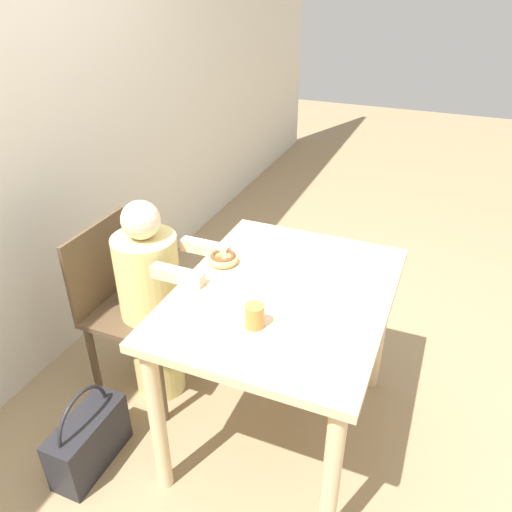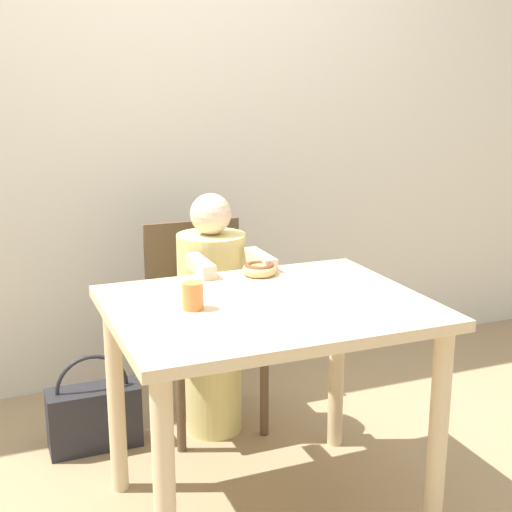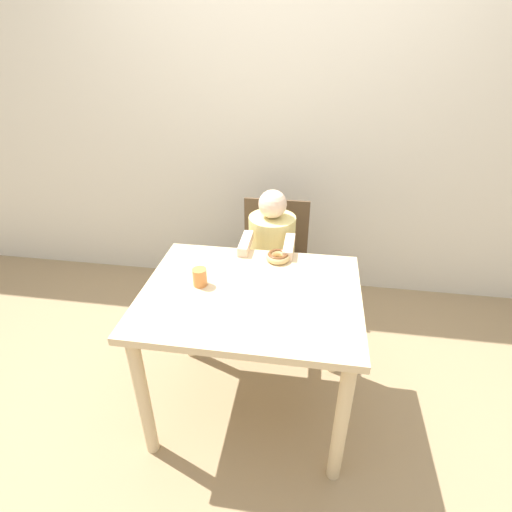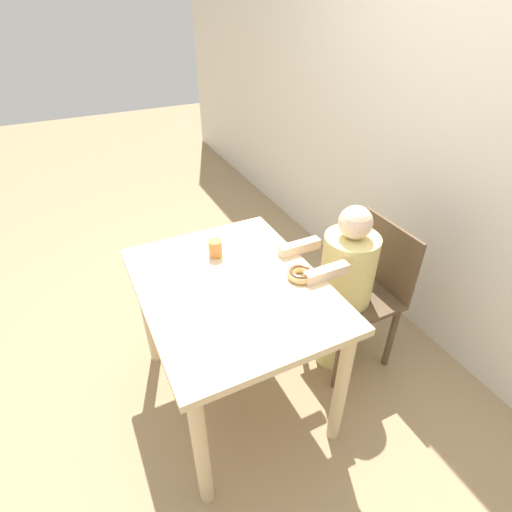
% 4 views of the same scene
% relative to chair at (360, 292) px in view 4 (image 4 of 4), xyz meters
% --- Properties ---
extents(ground_plane, '(12.00, 12.00, 0.00)m').
position_rel_chair_xyz_m(ground_plane, '(-0.02, -0.74, -0.45)').
color(ground_plane, '#997F5B').
extents(wall_back, '(8.00, 0.05, 2.50)m').
position_rel_chair_xyz_m(wall_back, '(-0.02, 0.54, 0.80)').
color(wall_back, silver).
rests_on(wall_back, ground_plane).
extents(dining_table, '(0.98, 0.77, 0.75)m').
position_rel_chair_xyz_m(dining_table, '(-0.02, -0.74, 0.17)').
color(dining_table, beige).
rests_on(dining_table, ground_plane).
extents(chair, '(0.42, 0.42, 0.84)m').
position_rel_chair_xyz_m(chair, '(0.00, 0.00, 0.00)').
color(chair, brown).
rests_on(chair, ground_plane).
extents(child_figure, '(0.28, 0.47, 0.99)m').
position_rel_chair_xyz_m(child_figure, '(-0.00, -0.12, 0.04)').
color(child_figure, '#E0D17F').
rests_on(child_figure, ground_plane).
extents(donut, '(0.12, 0.12, 0.04)m').
position_rel_chair_xyz_m(donut, '(0.07, -0.44, 0.32)').
color(donut, '#DBB270').
rests_on(donut, dining_table).
extents(napkin, '(0.28, 0.28, 0.00)m').
position_rel_chair_xyz_m(napkin, '(0.09, -0.74, 0.30)').
color(napkin, white).
rests_on(napkin, dining_table).
extents(handbag, '(0.36, 0.14, 0.39)m').
position_rel_chair_xyz_m(handbag, '(-0.48, -0.08, -0.32)').
color(handbag, '#232328').
rests_on(handbag, ground_plane).
extents(cup, '(0.07, 0.07, 0.08)m').
position_rel_chair_xyz_m(cup, '(-0.26, -0.72, 0.34)').
color(cup, orange).
rests_on(cup, dining_table).
extents(plate, '(0.15, 0.15, 0.01)m').
position_rel_chair_xyz_m(plate, '(-0.05, -0.65, 0.30)').
color(plate, silver).
rests_on(plate, dining_table).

